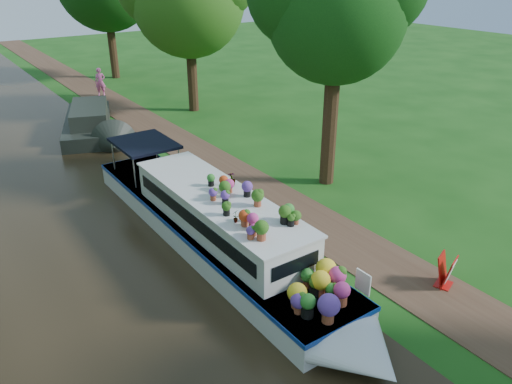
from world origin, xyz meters
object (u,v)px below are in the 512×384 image
object	(u,v)px
plant_boat	(220,226)
sandwich_board	(446,272)
second_boat	(90,123)
pedestrian_pink	(100,82)

from	to	relation	value
plant_boat	sandwich_board	bearing A→B (deg)	-50.90
plant_boat	second_boat	world-z (taller)	plant_boat
sandwich_board	pedestrian_pink	bearing A→B (deg)	71.25
sandwich_board	pedestrian_pink	xyz separation A→B (m)	(-0.44, 25.19, 0.47)
plant_boat	second_boat	xyz separation A→B (m)	(0.50, 13.16, -0.27)
second_boat	sandwich_board	distance (m)	18.38
plant_boat	pedestrian_pink	bearing A→B (deg)	80.14
second_boat	sandwich_board	world-z (taller)	second_boat
pedestrian_pink	plant_boat	bearing A→B (deg)	-77.42
pedestrian_pink	second_boat	bearing A→B (deg)	-90.55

